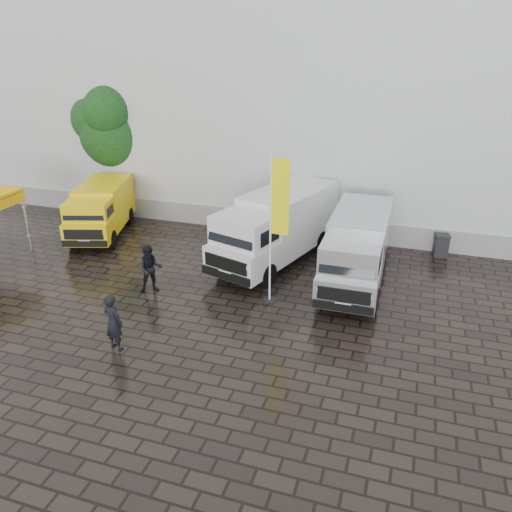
{
  "coord_description": "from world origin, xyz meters",
  "views": [
    {
      "loc": [
        4.83,
        -13.87,
        8.71
      ],
      "look_at": [
        -0.37,
        2.2,
        1.28
      ],
      "focal_mm": 35.0,
      "sensor_mm": 36.0,
      "label": 1
    }
  ],
  "objects_px": {
    "van_yellow": "(101,211)",
    "van_white": "(276,229)",
    "van_silver": "(357,251)",
    "flagpole": "(276,221)",
    "person_tent": "(150,269)",
    "wheelie_bin": "(441,245)",
    "person_front": "(113,322)"
  },
  "relations": [
    {
      "from": "van_white",
      "to": "van_silver",
      "type": "height_order",
      "value": "van_white"
    },
    {
      "from": "van_silver",
      "to": "wheelie_bin",
      "type": "distance_m",
      "value": 5.04
    },
    {
      "from": "van_silver",
      "to": "wheelie_bin",
      "type": "xyz_separation_m",
      "value": [
        3.19,
        3.81,
        -0.84
      ]
    },
    {
      "from": "van_yellow",
      "to": "flagpole",
      "type": "relative_size",
      "value": 0.95
    },
    {
      "from": "van_white",
      "to": "person_front",
      "type": "distance_m",
      "value": 8.22
    },
    {
      "from": "van_yellow",
      "to": "van_silver",
      "type": "height_order",
      "value": "van_silver"
    },
    {
      "from": "flagpole",
      "to": "wheelie_bin",
      "type": "height_order",
      "value": "flagpole"
    },
    {
      "from": "van_silver",
      "to": "flagpole",
      "type": "height_order",
      "value": "flagpole"
    },
    {
      "from": "person_tent",
      "to": "van_yellow",
      "type": "bearing_deg",
      "value": 107.93
    },
    {
      "from": "person_tent",
      "to": "flagpole",
      "type": "bearing_deg",
      "value": -22.29
    },
    {
      "from": "person_front",
      "to": "wheelie_bin",
      "type": "bearing_deg",
      "value": -116.21
    },
    {
      "from": "van_yellow",
      "to": "van_white",
      "type": "relative_size",
      "value": 0.76
    },
    {
      "from": "van_silver",
      "to": "person_front",
      "type": "xyz_separation_m",
      "value": [
        -6.3,
        -6.63,
        -0.41
      ]
    },
    {
      "from": "van_yellow",
      "to": "person_front",
      "type": "bearing_deg",
      "value": -71.54
    },
    {
      "from": "van_yellow",
      "to": "person_tent",
      "type": "relative_size",
      "value": 2.81
    },
    {
      "from": "van_white",
      "to": "person_front",
      "type": "relative_size",
      "value": 3.64
    },
    {
      "from": "van_silver",
      "to": "flagpole",
      "type": "bearing_deg",
      "value": -138.19
    },
    {
      "from": "wheelie_bin",
      "to": "person_tent",
      "type": "distance_m",
      "value": 12.31
    },
    {
      "from": "van_yellow",
      "to": "van_silver",
      "type": "relative_size",
      "value": 0.83
    },
    {
      "from": "van_yellow",
      "to": "person_tent",
      "type": "height_order",
      "value": "van_yellow"
    },
    {
      "from": "van_silver",
      "to": "flagpole",
      "type": "distance_m",
      "value": 3.81
    },
    {
      "from": "van_white",
      "to": "wheelie_bin",
      "type": "xyz_separation_m",
      "value": [
        6.63,
        2.75,
        -0.96
      ]
    },
    {
      "from": "van_yellow",
      "to": "van_white",
      "type": "bearing_deg",
      "value": -20.15
    },
    {
      "from": "wheelie_bin",
      "to": "person_tent",
      "type": "xyz_separation_m",
      "value": [
        -10.28,
        -6.76,
        0.42
      ]
    },
    {
      "from": "wheelie_bin",
      "to": "van_yellow",
      "type": "bearing_deg",
      "value": 179.56
    },
    {
      "from": "wheelie_bin",
      "to": "van_silver",
      "type": "bearing_deg",
      "value": -138.94
    },
    {
      "from": "van_yellow",
      "to": "wheelie_bin",
      "type": "xyz_separation_m",
      "value": [
        15.34,
        2.31,
        -0.69
      ]
    },
    {
      "from": "flagpole",
      "to": "wheelie_bin",
      "type": "bearing_deg",
      "value": 46.81
    },
    {
      "from": "flagpole",
      "to": "person_front",
      "type": "bearing_deg",
      "value": -130.94
    },
    {
      "from": "flagpole",
      "to": "person_front",
      "type": "xyz_separation_m",
      "value": [
        -3.77,
        -4.35,
        -2.12
      ]
    },
    {
      "from": "van_white",
      "to": "flagpole",
      "type": "bearing_deg",
      "value": -57.76
    },
    {
      "from": "van_yellow",
      "to": "van_white",
      "type": "xyz_separation_m",
      "value": [
        8.71,
        -0.44,
        0.27
      ]
    }
  ]
}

